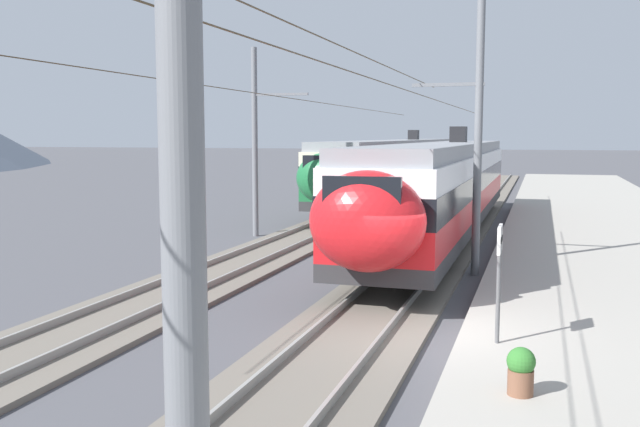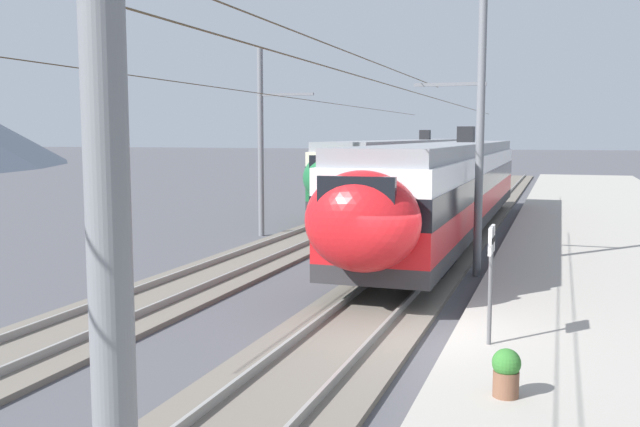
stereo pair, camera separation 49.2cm
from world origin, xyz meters
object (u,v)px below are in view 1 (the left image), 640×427
at_px(catenary_mast_west, 160,102).
at_px(potted_plant_platform_edge, 521,369).
at_px(platform_sign, 499,257).
at_px(catenary_mast_far_side, 258,139).
at_px(train_near_platform, 445,185).
at_px(catenary_mast_mid, 474,133).
at_px(train_far_track, 399,164).

height_order(catenary_mast_west, potted_plant_platform_edge, catenary_mast_west).
relative_size(platform_sign, potted_plant_platform_edge, 3.04).
bearing_deg(catenary_mast_far_side, train_near_platform, -81.81).
xyz_separation_m(catenary_mast_west, catenary_mast_far_side, (23.45, 9.14, -0.29)).
xyz_separation_m(train_near_platform, potted_plant_platform_edge, (-17.22, -3.42, -1.53)).
xyz_separation_m(catenary_mast_far_side, potted_plant_platform_edge, (-16.15, -10.86, -3.33)).
height_order(catenary_mast_west, platform_sign, catenary_mast_west).
bearing_deg(catenary_mast_west, catenary_mast_mid, 0.01).
bearing_deg(train_far_track, catenary_mast_mid, -164.10).
relative_size(train_far_track, potted_plant_platform_edge, 47.81).
bearing_deg(catenary_mast_west, train_far_track, 9.46).
bearing_deg(catenary_mast_far_side, platform_sign, -142.57).
distance_m(catenary_mast_west, platform_sign, 10.26).
height_order(platform_sign, potted_plant_platform_edge, platform_sign).
relative_size(train_far_track, catenary_mast_west, 0.82).
bearing_deg(catenary_mast_mid, catenary_mast_far_side, 58.41).
bearing_deg(train_far_track, catenary_mast_west, -170.54).
bearing_deg(catenary_mast_mid, platform_sign, -171.19).
bearing_deg(potted_plant_platform_edge, train_far_track, 13.98).
bearing_deg(catenary_mast_mid, potted_plant_platform_edge, -170.73).
height_order(train_near_platform, catenary_mast_far_side, catenary_mast_far_side).
bearing_deg(train_near_platform, catenary_mast_mid, -165.77).
bearing_deg(catenary_mast_mid, catenary_mast_west, -179.99).
height_order(catenary_mast_far_side, platform_sign, catenary_mast_far_side).
xyz_separation_m(train_near_platform, catenary_mast_far_side, (-1.07, 7.44, 1.80)).
bearing_deg(potted_plant_platform_edge, train_near_platform, 11.22).
relative_size(train_near_platform, catenary_mast_west, 0.64).
distance_m(catenary_mast_west, catenary_mast_far_side, 25.17).
relative_size(train_far_track, catenary_mast_mid, 0.82).
bearing_deg(train_far_track, potted_plant_platform_edge, -166.02).
xyz_separation_m(train_far_track, platform_sign, (-33.01, -8.37, -0.32)).
bearing_deg(potted_plant_platform_edge, catenary_mast_west, 166.75).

